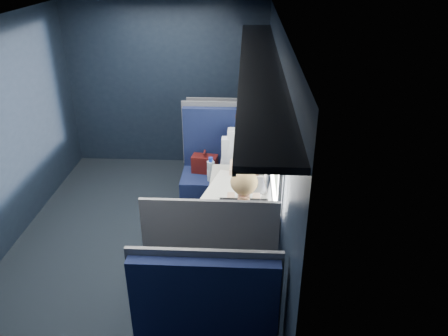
{
  "coord_description": "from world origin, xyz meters",
  "views": [
    {
      "loc": [
        1.09,
        -3.84,
        2.9
      ],
      "look_at": [
        0.9,
        0.0,
        0.95
      ],
      "focal_mm": 35.0,
      "sensor_mm": 36.0,
      "label": 1
    }
  ],
  "objects_px": {
    "seat_bay_far": "(213,268)",
    "woman": "(243,228)",
    "table": "(237,193)",
    "bottle_small": "(266,165)",
    "seat_bay_near": "(223,174)",
    "seat_row_front": "(227,145)",
    "man": "(244,159)",
    "cup": "(261,167)",
    "laptop": "(260,180)"
  },
  "relations": [
    {
      "from": "man",
      "to": "cup",
      "type": "bearing_deg",
      "value": -61.35
    },
    {
      "from": "seat_row_front",
      "to": "seat_bay_far",
      "type": "bearing_deg",
      "value": -90.0
    },
    {
      "from": "seat_row_front",
      "to": "cup",
      "type": "height_order",
      "value": "seat_row_front"
    },
    {
      "from": "table",
      "to": "seat_row_front",
      "type": "xyz_separation_m",
      "value": [
        -0.18,
        1.8,
        -0.25
      ]
    },
    {
      "from": "seat_bay_near",
      "to": "laptop",
      "type": "relative_size",
      "value": 3.4
    },
    {
      "from": "seat_bay_far",
      "to": "man",
      "type": "relative_size",
      "value": 0.95
    },
    {
      "from": "seat_bay_far",
      "to": "laptop",
      "type": "bearing_deg",
      "value": 65.51
    },
    {
      "from": "seat_bay_far",
      "to": "woman",
      "type": "relative_size",
      "value": 0.95
    },
    {
      "from": "seat_bay_near",
      "to": "seat_row_front",
      "type": "height_order",
      "value": "seat_bay_near"
    },
    {
      "from": "seat_bay_far",
      "to": "seat_row_front",
      "type": "distance_m",
      "value": 2.67
    },
    {
      "from": "seat_bay_far",
      "to": "woman",
      "type": "bearing_deg",
      "value": 33.82
    },
    {
      "from": "man",
      "to": "bottle_small",
      "type": "distance_m",
      "value": 0.43
    },
    {
      "from": "bottle_small",
      "to": "cup",
      "type": "distance_m",
      "value": 0.07
    },
    {
      "from": "woman",
      "to": "cup",
      "type": "xyz_separation_m",
      "value": [
        0.18,
        1.08,
        0.06
      ]
    },
    {
      "from": "cup",
      "to": "seat_bay_near",
      "type": "bearing_deg",
      "value": 131.06
    },
    {
      "from": "seat_row_front",
      "to": "bottle_small",
      "type": "bearing_deg",
      "value": -71.66
    },
    {
      "from": "seat_bay_far",
      "to": "seat_bay_near",
      "type": "bearing_deg",
      "value": 90.25
    },
    {
      "from": "woman",
      "to": "laptop",
      "type": "bearing_deg",
      "value": 77.58
    },
    {
      "from": "bottle_small",
      "to": "cup",
      "type": "relative_size",
      "value": 2.04
    },
    {
      "from": "table",
      "to": "woman",
      "type": "height_order",
      "value": "woman"
    },
    {
      "from": "woman",
      "to": "table",
      "type": "bearing_deg",
      "value": 95.45
    },
    {
      "from": "seat_bay_far",
      "to": "cup",
      "type": "xyz_separation_m",
      "value": [
        0.43,
        1.25,
        0.37
      ]
    },
    {
      "from": "man",
      "to": "table",
      "type": "bearing_deg",
      "value": -95.52
    },
    {
      "from": "seat_bay_near",
      "to": "seat_row_front",
      "type": "xyz_separation_m",
      "value": [
        0.01,
        0.92,
        -0.01
      ]
    },
    {
      "from": "seat_bay_near",
      "to": "bottle_small",
      "type": "height_order",
      "value": "seat_bay_near"
    },
    {
      "from": "seat_row_front",
      "to": "woman",
      "type": "bearing_deg",
      "value": -84.3
    },
    {
      "from": "table",
      "to": "man",
      "type": "bearing_deg",
      "value": 84.48
    },
    {
      "from": "table",
      "to": "man",
      "type": "xyz_separation_m",
      "value": [
        0.07,
        0.7,
        0.06
      ]
    },
    {
      "from": "cup",
      "to": "table",
      "type": "bearing_deg",
      "value": -123.17
    },
    {
      "from": "cup",
      "to": "man",
      "type": "bearing_deg",
      "value": 118.65
    },
    {
      "from": "seat_bay_far",
      "to": "seat_row_front",
      "type": "xyz_separation_m",
      "value": [
        0.0,
        2.67,
        -0.0
      ]
    },
    {
      "from": "seat_bay_far",
      "to": "woman",
      "type": "distance_m",
      "value": 0.43
    },
    {
      "from": "laptop",
      "to": "man",
      "type": "bearing_deg",
      "value": 103.69
    },
    {
      "from": "table",
      "to": "bottle_small",
      "type": "distance_m",
      "value": 0.49
    },
    {
      "from": "bottle_small",
      "to": "seat_row_front",
      "type": "bearing_deg",
      "value": 108.34
    },
    {
      "from": "seat_bay_near",
      "to": "woman",
      "type": "height_order",
      "value": "woman"
    },
    {
      "from": "table",
      "to": "seat_bay_near",
      "type": "relative_size",
      "value": 0.79
    },
    {
      "from": "cup",
      "to": "seat_row_front",
      "type": "bearing_deg",
      "value": 106.72
    },
    {
      "from": "table",
      "to": "seat_bay_far",
      "type": "xyz_separation_m",
      "value": [
        -0.18,
        -0.87,
        -0.25
      ]
    },
    {
      "from": "table",
      "to": "bottle_small",
      "type": "height_order",
      "value": "bottle_small"
    },
    {
      "from": "seat_bay_near",
      "to": "bottle_small",
      "type": "bearing_deg",
      "value": -47.15
    },
    {
      "from": "seat_row_front",
      "to": "man",
      "type": "relative_size",
      "value": 0.88
    },
    {
      "from": "table",
      "to": "bottle_small",
      "type": "xyz_separation_m",
      "value": [
        0.3,
        0.35,
        0.16
      ]
    },
    {
      "from": "seat_row_front",
      "to": "cup",
      "type": "xyz_separation_m",
      "value": [
        0.43,
        -1.42,
        0.38
      ]
    },
    {
      "from": "man",
      "to": "bottle_small",
      "type": "xyz_separation_m",
      "value": [
        0.23,
        -0.35,
        0.11
      ]
    },
    {
      "from": "table",
      "to": "seat_bay_far",
      "type": "distance_m",
      "value": 0.93
    },
    {
      "from": "woman",
      "to": "laptop",
      "type": "height_order",
      "value": "woman"
    },
    {
      "from": "seat_bay_far",
      "to": "bottle_small",
      "type": "distance_m",
      "value": 1.38
    },
    {
      "from": "table",
      "to": "woman",
      "type": "bearing_deg",
      "value": -84.55
    },
    {
      "from": "seat_bay_near",
      "to": "cup",
      "type": "bearing_deg",
      "value": -48.94
    }
  ]
}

